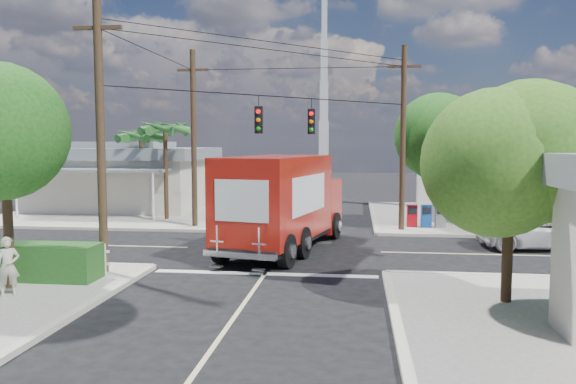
# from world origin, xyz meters

# --- Properties ---
(ground) EXTENTS (120.00, 120.00, 0.00)m
(ground) POSITION_xyz_m (0.00, 0.00, 0.00)
(ground) COLOR black
(ground) RESTS_ON ground
(sidewalk_ne) EXTENTS (14.12, 14.12, 0.14)m
(sidewalk_ne) POSITION_xyz_m (10.88, 10.88, 0.07)
(sidewalk_ne) COLOR gray
(sidewalk_ne) RESTS_ON ground
(sidewalk_nw) EXTENTS (14.12, 14.12, 0.14)m
(sidewalk_nw) POSITION_xyz_m (-10.88, 10.88, 0.07)
(sidewalk_nw) COLOR gray
(sidewalk_nw) RESTS_ON ground
(road_markings) EXTENTS (32.00, 32.00, 0.01)m
(road_markings) POSITION_xyz_m (0.00, -1.47, 0.01)
(road_markings) COLOR beige
(road_markings) RESTS_ON ground
(building_ne) EXTENTS (11.80, 10.20, 4.50)m
(building_ne) POSITION_xyz_m (12.50, 11.97, 2.32)
(building_ne) COLOR white
(building_ne) RESTS_ON sidewalk_ne
(building_nw) EXTENTS (10.80, 10.20, 4.30)m
(building_nw) POSITION_xyz_m (-12.00, 12.46, 2.22)
(building_nw) COLOR beige
(building_nw) RESTS_ON sidewalk_nw
(radio_tower) EXTENTS (0.80, 0.80, 17.00)m
(radio_tower) POSITION_xyz_m (0.50, 20.00, 5.64)
(radio_tower) COLOR silver
(radio_tower) RESTS_ON ground
(tree_sw_front) EXTENTS (3.88, 3.78, 6.03)m
(tree_sw_front) POSITION_xyz_m (-6.99, -7.54, 4.33)
(tree_sw_front) COLOR #422D1C
(tree_sw_front) RESTS_ON sidewalk_sw
(tree_ne_front) EXTENTS (4.21, 4.14, 6.66)m
(tree_ne_front) POSITION_xyz_m (7.21, 6.76, 4.77)
(tree_ne_front) COLOR #422D1C
(tree_ne_front) RESTS_ON sidewalk_ne
(tree_ne_back) EXTENTS (3.77, 3.66, 5.82)m
(tree_ne_back) POSITION_xyz_m (9.81, 8.96, 4.19)
(tree_ne_back) COLOR #422D1C
(tree_ne_back) RESTS_ON sidewalk_ne
(tree_se) EXTENTS (3.67, 3.54, 5.62)m
(tree_se) POSITION_xyz_m (7.01, -7.24, 4.04)
(tree_se) COLOR #422D1C
(tree_se) RESTS_ON sidewalk_se
(palm_nw_front) EXTENTS (3.01, 3.08, 5.59)m
(palm_nw_front) POSITION_xyz_m (-7.50, 7.50, 5.04)
(palm_nw_front) COLOR #422D1C
(palm_nw_front) RESTS_ON sidewalk_nw
(palm_nw_back) EXTENTS (3.01, 3.08, 5.19)m
(palm_nw_back) POSITION_xyz_m (-9.50, 9.00, 4.67)
(palm_nw_back) COLOR #422D1C
(palm_nw_back) RESTS_ON sidewalk_nw
(utility_poles) EXTENTS (12.00, 10.68, 9.00)m
(utility_poles) POSITION_xyz_m (-1.58, 1.60, 4.67)
(utility_poles) COLOR #473321
(utility_poles) RESTS_ON ground
(picket_fence) EXTENTS (5.94, 0.06, 1.00)m
(picket_fence) POSITION_xyz_m (-7.80, -5.60, 0.68)
(picket_fence) COLOR silver
(picket_fence) RESTS_ON sidewalk_sw
(hedge_sw) EXTENTS (6.20, 1.20, 1.10)m
(hedge_sw) POSITION_xyz_m (-8.00, -6.40, 0.69)
(hedge_sw) COLOR #194515
(hedge_sw) RESTS_ON sidewalk_sw
(vending_boxes) EXTENTS (1.90, 0.50, 1.10)m
(vending_boxes) POSITION_xyz_m (6.50, 6.20, 0.69)
(vending_boxes) COLOR #A20813
(vending_boxes) RESTS_ON sidewalk_ne
(delivery_truck) EXTENTS (4.51, 9.23, 3.84)m
(delivery_truck) POSITION_xyz_m (0.05, -0.13, 1.95)
(delivery_truck) COLOR black
(delivery_truck) RESTS_ON ground
(parked_car) EXTENTS (5.30, 2.71, 1.43)m
(parked_car) POSITION_xyz_m (10.64, 1.61, 0.72)
(parked_car) COLOR silver
(parked_car) RESTS_ON ground
(pedestrian) EXTENTS (0.72, 0.66, 1.64)m
(pedestrian) POSITION_xyz_m (-6.54, -8.27, 0.96)
(pedestrian) COLOR #B8B79F
(pedestrian) RESTS_ON sidewalk_sw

